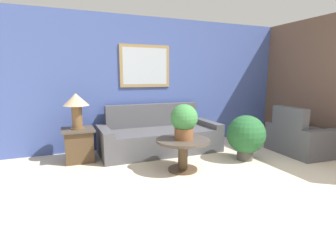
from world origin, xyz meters
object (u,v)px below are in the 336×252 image
Objects in this scene: side_table at (79,145)px; armchair at (303,139)px; couch_main at (159,137)px; coffee_table at (183,148)px; potted_plant_floor at (246,135)px; potted_plant_on_table at (184,121)px; table_lamp at (76,104)px.

armchair is at bearing -15.84° from side_table.
couch_main reaches higher than coffee_table.
couch_main and armchair have the same top height.
potted_plant_floor is at bearing -21.15° from side_table.
armchair is 2.51m from coffee_table.
couch_main is 2.00× the size of armchair.
armchair is at bearing -0.51° from coffee_table.
armchair is 1.28m from potted_plant_floor.
potted_plant_on_table is (-0.02, -1.15, 0.51)m from couch_main.
couch_main is at bearing 1.68° from side_table.
table_lamp is (0.00, 0.00, 0.70)m from side_table.
potted_plant_floor reaches higher than side_table.
armchair is 2.55m from potted_plant_on_table.
couch_main is 3.79× the size of table_lamp.
coffee_table is 1.38× the size of table_lamp.
table_lamp reaches higher than couch_main.
potted_plant_floor is (2.69, -1.04, -0.55)m from table_lamp.
potted_plant_floor is (1.22, 0.06, -0.35)m from potted_plant_on_table.
potted_plant_on_table reaches higher than coffee_table.
table_lamp is at bearing -178.32° from couch_main.
coffee_table is (-2.51, 0.02, 0.08)m from armchair.
armchair is (2.47, -1.17, -0.00)m from couch_main.
potted_plant_on_table reaches higher than armchair.
potted_plant_floor is (1.20, -1.08, 0.16)m from couch_main.
table_lamp is (-3.96, 1.12, 0.71)m from armchair.
armchair is 2.01× the size of side_table.
coffee_table is 1.46× the size of side_table.
armchair is at bearing -3.77° from potted_plant_floor.
couch_main is 4.02× the size of side_table.
potted_plant_floor is at bearing -42.07° from couch_main.
potted_plant_on_table is at bearing -36.97° from table_lamp.
potted_plant_floor is (2.69, -1.04, 0.15)m from side_table.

